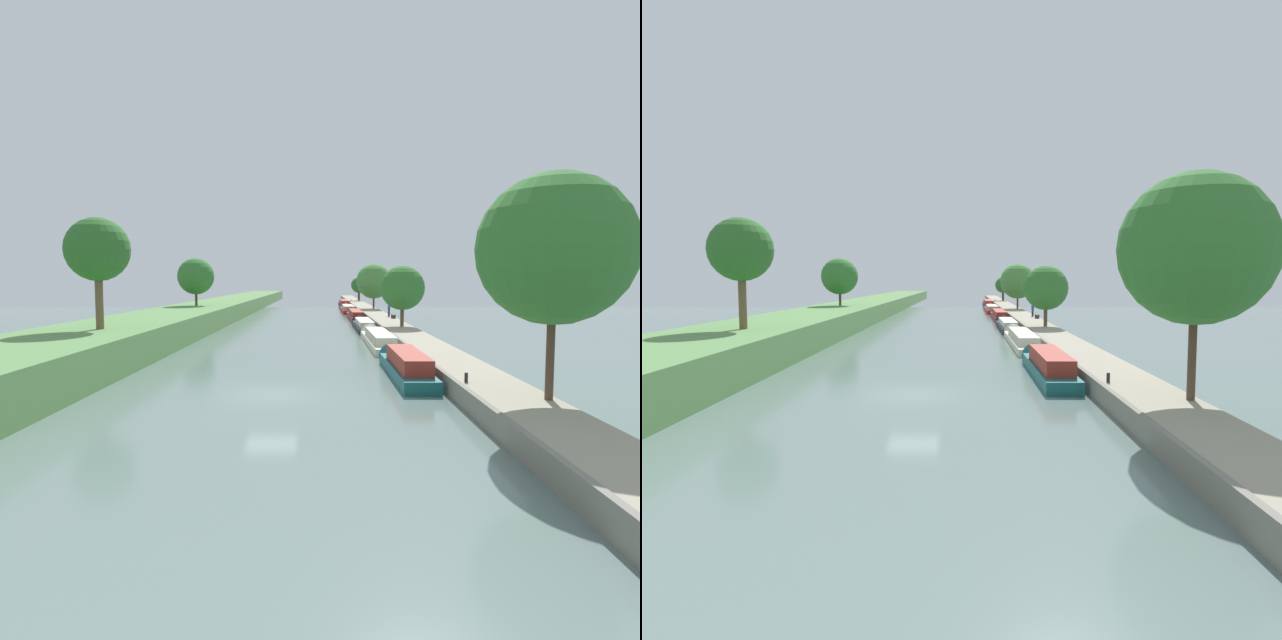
{
  "view_description": "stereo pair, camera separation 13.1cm",
  "coord_description": "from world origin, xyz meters",
  "views": [
    {
      "loc": [
        2.41,
        -24.92,
        5.67
      ],
      "look_at": [
        2.23,
        34.43,
        1.0
      ],
      "focal_mm": 28.86,
      "sensor_mm": 36.0,
      "label": 1
    },
    {
      "loc": [
        2.54,
        -24.92,
        5.67
      ],
      "look_at": [
        2.23,
        34.43,
        1.0
      ],
      "focal_mm": 28.86,
      "sensor_mm": 36.0,
      "label": 2
    }
  ],
  "objects": [
    {
      "name": "tree_leftbank_upstream",
      "position": [
        -13.71,
        41.94,
        6.09
      ],
      "size": [
        4.71,
        4.71,
        6.16
      ],
      "color": "#4C3828",
      "rests_on": "left_grassy_bank"
    },
    {
      "name": "ground_plane",
      "position": [
        0.0,
        0.0,
        0.0
      ],
      "size": [
        160.0,
        160.0,
        0.0
      ],
      "primitive_type": "plane",
      "color": "slate"
    },
    {
      "name": "narrowboat_black",
      "position": [
        7.39,
        34.05,
        0.48
      ],
      "size": [
        1.88,
        12.8,
        1.79
      ],
      "color": "black",
      "rests_on": "ground_plane"
    },
    {
      "name": "tree_rightbank_midfar",
      "position": [
        11.24,
        59.61,
        5.41
      ],
      "size": [
        5.74,
        5.74,
        7.37
      ],
      "color": "brown",
      "rests_on": "right_towpath"
    },
    {
      "name": "mooring_bollard_far",
      "position": [
        9.19,
        87.74,
        1.14
      ],
      "size": [
        0.16,
        0.16,
        0.45
      ],
      "color": "black",
      "rests_on": "right_towpath"
    },
    {
      "name": "narrowboat_maroon",
      "position": [
        7.47,
        49.0,
        0.55
      ],
      "size": [
        1.82,
        14.74,
        1.88
      ],
      "color": "maroon",
      "rests_on": "ground_plane"
    },
    {
      "name": "narrowboat_teal",
      "position": [
        7.43,
        5.19,
        0.64
      ],
      "size": [
        1.88,
        11.16,
        2.12
      ],
      "color": "#195B60",
      "rests_on": "ground_plane"
    },
    {
      "name": "right_towpath",
      "position": [
        10.41,
        0.0,
        0.46
      ],
      "size": [
        3.04,
        260.0,
        0.91
      ],
      "color": "#9E937F",
      "rests_on": "ground_plane"
    },
    {
      "name": "person_walking",
      "position": [
        11.32,
        41.37,
        1.79
      ],
      "size": [
        0.34,
        0.34,
        1.66
      ],
      "color": "#282D42",
      "rests_on": "right_towpath"
    },
    {
      "name": "tree_rightbank_far",
      "position": [
        11.31,
        92.58,
        4.41
      ],
      "size": [
        3.61,
        3.61,
        5.33
      ],
      "color": "#4C3828",
      "rests_on": "right_towpath"
    },
    {
      "name": "mooring_bollard_near",
      "position": [
        9.19,
        -1.38,
        1.14
      ],
      "size": [
        0.16,
        0.16,
        0.45
      ],
      "color": "black",
      "rests_on": "right_towpath"
    },
    {
      "name": "narrowboat_navy",
      "position": [
        7.32,
        80.19,
        0.65
      ],
      "size": [
        1.88,
        15.94,
        2.09
      ],
      "color": "#141E42",
      "rests_on": "ground_plane"
    },
    {
      "name": "park_bench",
      "position": [
        11.48,
        38.4,
        1.26
      ],
      "size": [
        0.44,
        1.5,
        0.47
      ],
      "color": "#333338",
      "rests_on": "right_towpath"
    },
    {
      "name": "narrowboat_cream",
      "position": [
        7.45,
        19.78,
        0.51
      ],
      "size": [
        1.98,
        14.69,
        1.92
      ],
      "color": "beige",
      "rests_on": "ground_plane"
    },
    {
      "name": "tree_rightbank_midnear",
      "position": [
        10.78,
        27.35,
        4.82
      ],
      "size": [
        4.53,
        4.53,
        6.18
      ],
      "color": "brown",
      "rests_on": "right_towpath"
    },
    {
      "name": "left_grassy_bank",
      "position": [
        -13.25,
        0.0,
        1.15
      ],
      "size": [
        8.72,
        260.0,
        2.29
      ],
      "color": "#5B894C",
      "rests_on": "ground_plane"
    },
    {
      "name": "tree_rightbank_near",
      "position": [
        11.49,
        -4.85,
        6.85
      ],
      "size": [
        5.94,
        5.94,
        8.91
      ],
      "color": "#4C3828",
      "rests_on": "right_towpath"
    },
    {
      "name": "stone_quay",
      "position": [
        8.77,
        0.0,
        0.48
      ],
      "size": [
        0.25,
        260.0,
        0.96
      ],
      "color": "gray",
      "rests_on": "ground_plane"
    },
    {
      "name": "narrowboat_red",
      "position": [
        7.28,
        65.65,
        0.51
      ],
      "size": [
        2.15,
        14.25,
        2.04
      ],
      "color": "maroon",
      "rests_on": "ground_plane"
    },
    {
      "name": "tree_leftbank_downstream",
      "position": [
        -12.64,
        10.06,
        7.66
      ],
      "size": [
        4.31,
        4.31,
        7.57
      ],
      "color": "brown",
      "rests_on": "left_grassy_bank"
    }
  ]
}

